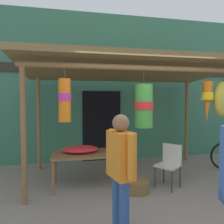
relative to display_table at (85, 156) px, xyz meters
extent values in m
plane|color=gray|center=(1.04, -0.68, -0.61)|extent=(30.00, 30.00, 0.00)
cube|color=#387056|center=(1.04, 1.95, 1.49)|extent=(11.59, 0.25, 4.20)
cube|color=#2D2823|center=(1.04, 1.81, 2.00)|extent=(10.43, 0.04, 0.24)
cube|color=black|center=(0.62, 1.82, 0.39)|extent=(1.10, 0.03, 2.00)
cylinder|color=brown|center=(-1.05, -0.58, 0.55)|extent=(0.09, 0.09, 2.30)
cylinder|color=brown|center=(-1.05, 1.31, 0.55)|extent=(0.09, 0.09, 2.30)
cylinder|color=brown|center=(3.00, 1.31, 0.55)|extent=(0.09, 0.09, 2.30)
cylinder|color=brown|center=(0.97, -0.58, 1.70)|extent=(4.25, 0.10, 0.10)
cylinder|color=brown|center=(0.97, 1.31, 1.85)|extent=(4.25, 0.10, 0.10)
cube|color=olive|center=(0.97, 0.37, 1.82)|extent=(4.55, 2.39, 0.33)
cylinder|color=brown|center=(-0.39, -0.58, 1.56)|extent=(0.01, 0.01, 0.17)
cylinder|color=orange|center=(-0.39, -0.58, 1.11)|extent=(0.20, 0.20, 0.73)
cylinder|color=#D13399|center=(-0.39, -0.58, 1.17)|extent=(0.22, 0.22, 0.13)
cylinder|color=brown|center=(1.05, -0.50, 1.53)|extent=(0.01, 0.01, 0.24)
cylinder|color=green|center=(1.05, -0.50, 1.01)|extent=(0.33, 0.33, 0.80)
cylinder|color=red|center=(1.05, -0.50, 1.02)|extent=(0.36, 0.36, 0.14)
cylinder|color=brown|center=(2.37, -0.49, 1.57)|extent=(0.01, 0.01, 0.16)
cone|color=orange|center=(2.37, -0.49, 1.08)|extent=(0.21, 0.21, 0.81)
cylinder|color=yellow|center=(2.37, -0.49, 1.20)|extent=(0.23, 0.23, 0.15)
cylinder|color=#4C3D23|center=(2.65, -0.55, 1.57)|extent=(0.02, 0.02, 0.16)
ellipsoid|color=gold|center=(2.65, -0.55, 1.14)|extent=(0.31, 0.26, 0.70)
cube|color=brown|center=(0.00, 0.00, 0.04)|extent=(1.32, 0.78, 0.04)
cylinder|color=brown|center=(-0.61, -0.34, -0.29)|extent=(0.05, 0.05, 0.63)
cylinder|color=brown|center=(0.61, -0.34, -0.29)|extent=(0.05, 0.05, 0.63)
cylinder|color=brown|center=(-0.61, 0.34, -0.29)|extent=(0.05, 0.05, 0.63)
cylinder|color=brown|center=(0.61, 0.34, -0.29)|extent=(0.05, 0.05, 0.63)
ellipsoid|color=red|center=(-0.09, 0.05, 0.13)|extent=(0.72, 0.50, 0.13)
ellipsoid|color=#D13399|center=(0.02, 0.00, 0.14)|extent=(0.32, 0.25, 0.09)
cube|color=beige|center=(1.58, -0.42, -0.17)|extent=(0.56, 0.56, 0.04)
cube|color=beige|center=(1.72, -0.32, 0.03)|extent=(0.27, 0.34, 0.40)
cylinder|color=#333338|center=(1.33, -0.39, -0.39)|extent=(0.03, 0.03, 0.44)
cylinder|color=#333338|center=(1.54, -0.67, -0.39)|extent=(0.03, 0.03, 0.44)
cylinder|color=#333338|center=(1.62, -0.17, -0.39)|extent=(0.03, 0.03, 0.44)
cylinder|color=#333338|center=(1.83, -0.46, -0.39)|extent=(0.03, 0.03, 0.44)
cylinder|color=brown|center=(0.92, -0.51, -0.50)|extent=(0.45, 0.45, 0.22)
cylinder|color=#2D5193|center=(0.32, -1.84, -0.23)|extent=(0.13, 0.13, 0.76)
cylinder|color=#2D5193|center=(0.28, -1.67, -0.23)|extent=(0.13, 0.13, 0.76)
cube|color=orange|center=(0.30, -1.75, 0.44)|extent=(0.30, 0.44, 0.57)
cylinder|color=orange|center=(0.36, -2.00, 0.47)|extent=(0.08, 0.08, 0.51)
cylinder|color=orange|center=(0.24, -1.51, 0.47)|extent=(0.08, 0.08, 0.51)
sphere|color=#896042|center=(0.30, -1.75, 0.83)|extent=(0.21, 0.21, 0.21)
camera|label=1|loc=(-0.33, -4.29, 1.09)|focal=34.53mm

